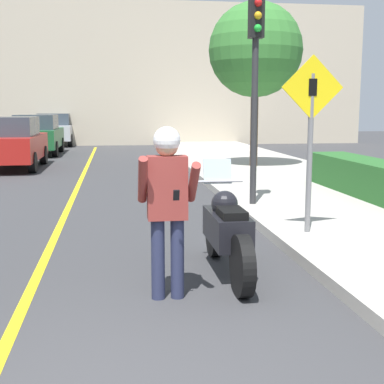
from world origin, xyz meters
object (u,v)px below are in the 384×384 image
(parked_car_green, at_px, (37,134))
(parked_car_silver, at_px, (56,129))
(person_biker, at_px, (167,194))
(parked_car_red, at_px, (11,142))
(crossing_sign, at_px, (311,127))
(traffic_light, at_px, (255,61))
(street_tree, at_px, (255,50))
(motorcycle, at_px, (227,231))

(parked_car_green, height_order, parked_car_silver, same)
(person_biker, bearing_deg, parked_car_green, 101.65)
(parked_car_green, bearing_deg, parked_car_red, -91.01)
(crossing_sign, distance_m, parked_car_green, 17.12)
(traffic_light, relative_size, street_tree, 0.76)
(crossing_sign, distance_m, parked_car_red, 12.25)
(parked_car_silver, bearing_deg, parked_car_green, -91.55)
(parked_car_green, bearing_deg, parked_car_silver, 88.45)
(parked_car_red, bearing_deg, motorcycle, -68.92)
(street_tree, relative_size, parked_car_silver, 1.19)
(motorcycle, distance_m, parked_car_silver, 23.55)
(motorcycle, relative_size, person_biker, 1.25)
(street_tree, relative_size, parked_car_green, 1.19)
(motorcycle, xyz_separation_m, street_tree, (3.05, 10.32, 3.19))
(parked_car_red, height_order, parked_car_green, same)
(person_biker, xyz_separation_m, street_tree, (3.82, 11.06, 2.61))
(motorcycle, height_order, traffic_light, traffic_light)
(parked_car_green, bearing_deg, street_tree, -42.93)
(street_tree, xyz_separation_m, parked_car_green, (-7.55, 7.02, -2.85))
(traffic_light, xyz_separation_m, street_tree, (1.75, 6.60, 0.91))
(street_tree, bearing_deg, parked_car_silver, 119.97)
(traffic_light, xyz_separation_m, parked_car_red, (-5.90, 8.21, -1.94))
(person_biker, distance_m, parked_car_red, 13.23)
(person_biker, xyz_separation_m, parked_car_red, (-3.82, 12.66, -0.24))
(traffic_light, distance_m, parked_car_green, 14.94)
(motorcycle, bearing_deg, parked_car_silver, 100.63)
(parked_car_silver, bearing_deg, crossing_sign, -75.01)
(crossing_sign, distance_m, traffic_light, 2.64)
(street_tree, height_order, parked_car_red, street_tree)
(person_biker, height_order, crossing_sign, crossing_sign)
(person_biker, relative_size, traffic_light, 0.46)
(motorcycle, xyz_separation_m, traffic_light, (1.30, 3.72, 2.29))
(motorcycle, distance_m, parked_car_red, 12.78)
(crossing_sign, bearing_deg, parked_car_silver, 104.99)
(traffic_light, bearing_deg, person_biker, -114.95)
(street_tree, bearing_deg, crossing_sign, -99.79)
(street_tree, distance_m, parked_car_silver, 15.07)
(motorcycle, distance_m, person_biker, 1.22)
(crossing_sign, relative_size, traffic_light, 0.67)
(parked_car_red, bearing_deg, traffic_light, -54.30)
(parked_car_red, bearing_deg, street_tree, -11.86)
(crossing_sign, distance_m, parked_car_silver, 22.59)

